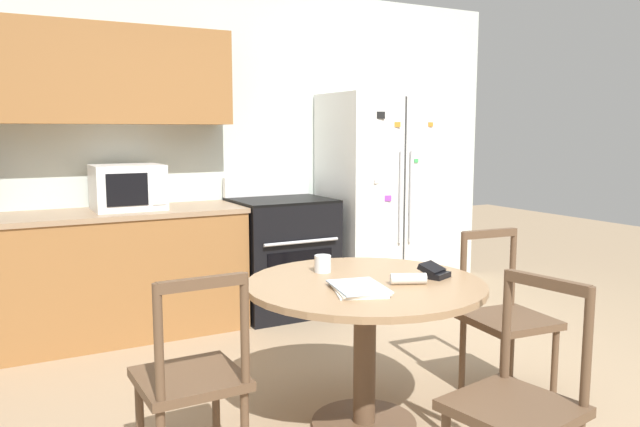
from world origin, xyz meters
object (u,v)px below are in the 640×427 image
at_px(dining_chair_left, 192,380).
at_px(dining_chair_right, 505,318).
at_px(dining_chair_near, 518,405).
at_px(refrigerator, 380,198).
at_px(oven_range, 282,255).
at_px(microwave, 128,187).
at_px(wallet, 434,272).
at_px(candle_glass, 323,265).

xyz_separation_m(dining_chair_left, dining_chair_right, (1.77, 0.02, 0.00)).
distance_m(dining_chair_left, dining_chair_near, 1.29).
height_order(dining_chair_left, dining_chair_right, same).
distance_m(dining_chair_left, dining_chair_right, 1.77).
height_order(refrigerator, oven_range, refrigerator).
distance_m(microwave, dining_chair_left, 2.19).
relative_size(microwave, dining_chair_right, 0.53).
relative_size(dining_chair_near, wallet, 5.57).
xyz_separation_m(microwave, dining_chair_left, (-0.19, -2.09, -0.62)).
xyz_separation_m(dining_chair_near, candle_glass, (-0.20, 1.15, 0.34)).
xyz_separation_m(oven_range, microwave, (-1.17, 0.05, 0.59)).
distance_m(microwave, wallet, 2.37).
distance_m(microwave, dining_chair_right, 2.68).
xyz_separation_m(microwave, candle_glass, (0.61, -1.75, -0.29)).
relative_size(oven_range, dining_chair_right, 1.20).
relative_size(refrigerator, microwave, 3.69).
bearing_deg(dining_chair_right, dining_chair_near, 52.69).
relative_size(oven_range, dining_chair_near, 1.20).
height_order(candle_glass, wallet, candle_glass).
height_order(oven_range, wallet, oven_range).
relative_size(microwave, candle_glass, 5.43).
height_order(microwave, dining_chair_near, microwave).
height_order(dining_chair_near, wallet, dining_chair_near).
xyz_separation_m(dining_chair_near, dining_chair_right, (0.76, 0.83, 0.00)).
bearing_deg(wallet, dining_chair_near, -106.08).
bearing_deg(dining_chair_near, wallet, -25.94).
distance_m(oven_range, dining_chair_right, 2.06).
height_order(oven_range, dining_chair_right, oven_range).
height_order(oven_range, dining_chair_near, oven_range).
bearing_deg(dining_chair_near, oven_range, -16.91).
height_order(oven_range, dining_chair_left, oven_range).
relative_size(microwave, dining_chair_left, 0.53).
bearing_deg(refrigerator, dining_chair_left, -138.61).
xyz_separation_m(dining_chair_left, dining_chair_near, (1.01, -0.81, 0.00)).
bearing_deg(microwave, refrigerator, -2.15).
relative_size(refrigerator, oven_range, 1.63).
bearing_deg(dining_chair_left, candle_glass, 22.00).
distance_m(dining_chair_left, candle_glass, 0.93).
bearing_deg(dining_chair_left, refrigerator, 40.42).
bearing_deg(candle_glass, refrigerator, 48.47).
distance_m(dining_chair_left, wallet, 1.27).
bearing_deg(refrigerator, dining_chair_near, -114.32).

